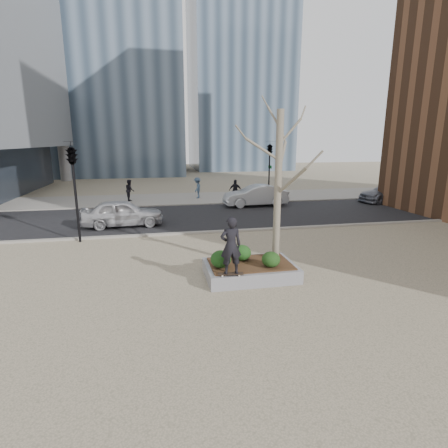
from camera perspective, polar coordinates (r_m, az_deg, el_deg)
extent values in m
plane|color=tan|center=(11.83, -0.48, -8.94)|extent=(120.00, 120.00, 0.00)
cube|color=black|center=(21.33, -5.54, 1.19)|extent=(60.00, 8.00, 0.02)
cube|color=gray|center=(28.18, -7.01, 4.15)|extent=(60.00, 6.00, 0.02)
cube|color=gray|center=(11.96, 4.27, -7.57)|extent=(3.00, 2.00, 0.45)
cube|color=#382314|center=(11.88, 4.29, -6.46)|extent=(2.70, 1.70, 0.04)
ellipsoid|color=#173410|center=(11.35, -0.53, -5.76)|extent=(0.67, 0.67, 0.57)
ellipsoid|color=#173C13|center=(12.04, 2.93, -4.70)|extent=(0.63, 0.63, 0.54)
ellipsoid|color=#103311|center=(11.51, 7.67, -5.75)|extent=(0.60, 0.60, 0.51)
imported|color=black|center=(10.57, 1.12, -3.54)|extent=(0.66, 0.44, 1.79)
imported|color=#BDBCC1|center=(19.49, -16.22, 1.75)|extent=(4.34, 1.98, 1.44)
imported|color=#ADB1B6|center=(24.72, 5.16, 4.65)|extent=(4.49, 1.59, 1.47)
imported|color=slate|center=(29.05, 25.34, 4.61)|extent=(4.86, 2.36, 1.36)
imported|color=black|center=(27.78, -15.12, 5.37)|extent=(0.75, 0.89, 1.62)
imported|color=#3C526C|center=(28.13, -4.35, 5.92)|extent=(0.95, 1.22, 1.66)
imported|color=black|center=(26.41, 1.88, 5.47)|extent=(1.05, 0.74, 1.66)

